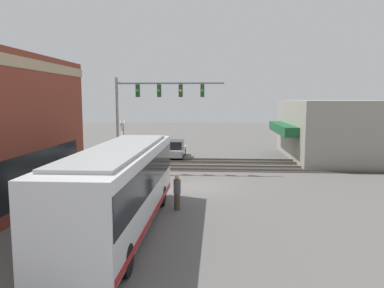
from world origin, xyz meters
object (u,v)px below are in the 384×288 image
(parked_car_silver, at_px, (174,150))
(pedestrian_near_bus, at_px, (177,192))
(city_bus, at_px, (120,185))
(crossing_signal, at_px, (123,142))

(parked_car_silver, bearing_deg, pedestrian_near_bus, -172.97)
(parked_car_silver, height_order, pedestrian_near_bus, pedestrian_near_bus)
(city_bus, bearing_deg, parked_car_silver, -0.00)
(crossing_signal, bearing_deg, pedestrian_near_bus, -149.92)
(parked_car_silver, xyz_separation_m, pedestrian_near_bus, (-15.95, -1.97, 0.15))
(city_bus, height_order, crossing_signal, crossing_signal)
(pedestrian_near_bus, bearing_deg, crossing_signal, 30.08)
(city_bus, distance_m, pedestrian_near_bus, 3.61)
(crossing_signal, height_order, pedestrian_near_bus, crossing_signal)
(crossing_signal, xyz_separation_m, parked_car_silver, (8.10, -2.58, -1.58))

